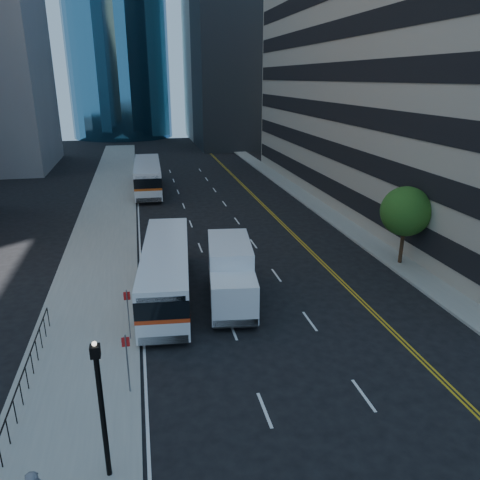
{
  "coord_description": "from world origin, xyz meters",
  "views": [
    {
      "loc": [
        -7.44,
        -17.85,
        11.73
      ],
      "look_at": [
        -2.01,
        7.2,
        2.8
      ],
      "focal_mm": 35.0,
      "sensor_mm": 36.0,
      "label": 1
    }
  ],
  "objects_px": {
    "street_tree": "(406,212)",
    "lamp_post": "(101,405)",
    "box_truck": "(231,273)",
    "bus_rear": "(148,176)",
    "bus_front": "(166,270)"
  },
  "relations": [
    {
      "from": "street_tree",
      "to": "box_truck",
      "type": "distance_m",
      "value": 12.5
    },
    {
      "from": "bus_front",
      "to": "bus_rear",
      "type": "relative_size",
      "value": 0.94
    },
    {
      "from": "street_tree",
      "to": "lamp_post",
      "type": "distance_m",
      "value": 22.82
    },
    {
      "from": "lamp_post",
      "to": "bus_front",
      "type": "height_order",
      "value": "lamp_post"
    },
    {
      "from": "lamp_post",
      "to": "street_tree",
      "type": "bearing_deg",
      "value": 37.87
    },
    {
      "from": "street_tree",
      "to": "bus_rear",
      "type": "bearing_deg",
      "value": 122.14
    },
    {
      "from": "lamp_post",
      "to": "bus_front",
      "type": "relative_size",
      "value": 0.4
    },
    {
      "from": "bus_rear",
      "to": "lamp_post",
      "type": "bearing_deg",
      "value": -92.16
    },
    {
      "from": "lamp_post",
      "to": "box_truck",
      "type": "xyz_separation_m",
      "value": [
        6.02,
        11.06,
        -1.04
      ]
    },
    {
      "from": "bus_front",
      "to": "box_truck",
      "type": "xyz_separation_m",
      "value": [
        3.38,
        -1.42,
        0.09
      ]
    },
    {
      "from": "street_tree",
      "to": "box_truck",
      "type": "height_order",
      "value": "street_tree"
    },
    {
      "from": "lamp_post",
      "to": "bus_rear",
      "type": "bearing_deg",
      "value": 86.46
    },
    {
      "from": "street_tree",
      "to": "bus_rear",
      "type": "xyz_separation_m",
      "value": [
        -15.6,
        24.83,
        -1.92
      ]
    },
    {
      "from": "street_tree",
      "to": "box_truck",
      "type": "relative_size",
      "value": 0.74
    },
    {
      "from": "bus_rear",
      "to": "box_truck",
      "type": "relative_size",
      "value": 1.78
    }
  ]
}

